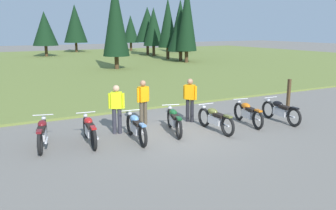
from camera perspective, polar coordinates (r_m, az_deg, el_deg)
name	(u,v)px	position (r m, az deg, el deg)	size (l,w,h in m)	color
ground_plane	(177,134)	(12.20, 1.37, -4.66)	(140.00, 140.00, 0.00)	slate
grass_moorland	(41,65)	(36.55, -19.66, 6.00)	(80.00, 44.00, 0.10)	olive
forest_treeline	(30,20)	(40.07, -21.12, 12.50)	(41.81, 27.10, 8.66)	#47331E
motorcycle_maroon	(42,133)	(11.43, -19.41, -4.24)	(0.78, 2.05, 0.88)	black
motorcycle_red	(90,130)	(11.39, -12.40, -3.87)	(0.62, 2.10, 0.88)	black
motorcycle_sky_blue	(136,127)	(11.46, -5.12, -3.54)	(0.62, 2.10, 0.88)	black
motorcycle_british_green	(174,120)	(12.23, 1.00, -2.48)	(0.84, 2.03, 0.88)	black
motorcycle_olive	(215,119)	(12.53, 7.52, -2.23)	(0.62, 2.10, 0.88)	black
motorcycle_orange	(248,113)	(13.62, 12.61, -1.26)	(0.69, 2.08, 0.88)	black
motorcycle_black	(280,111)	(14.29, 17.48, -0.90)	(0.62, 2.10, 0.88)	black
rider_in_hivis_vest	(143,100)	(13.18, -3.98, 0.85)	(0.54, 0.29, 1.67)	#4C4233
rider_checking_bike	(190,97)	(13.60, 3.52, 1.20)	(0.39, 0.46, 1.67)	black
rider_with_back_turned	(117,106)	(12.16, -8.20, -0.22)	(0.50, 0.36, 1.67)	#2D2D38
trail_marker_post	(289,93)	(17.18, 18.69, 1.82)	(0.12, 0.12, 1.27)	#47331E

